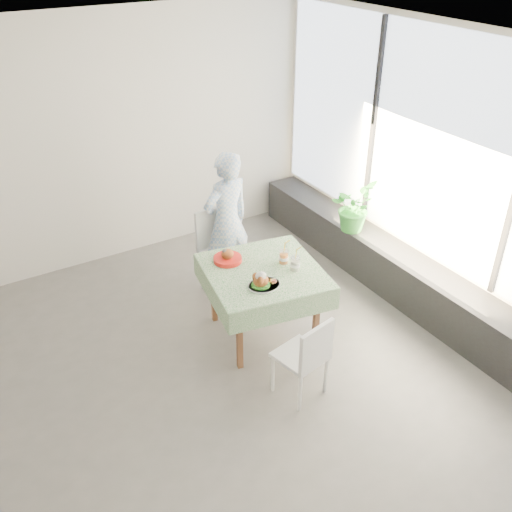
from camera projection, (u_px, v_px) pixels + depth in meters
floor at (163, 394)px, 4.94m from camera, size 6.00×6.00×0.00m
ceiling at (125, 61)px, 3.49m from camera, size 6.00×6.00×0.00m
wall_back at (58, 152)px, 6.05m from camera, size 6.00×0.02×2.80m
wall_right at (436, 174)px, 5.55m from camera, size 0.02×5.00×2.80m
window_pane at (438, 150)px, 5.41m from camera, size 0.01×4.80×2.18m
window_ledge at (405, 278)px, 6.06m from camera, size 0.40×4.80×0.50m
cafe_table at (263, 295)px, 5.42m from camera, size 1.20×1.20×0.74m
chair_far at (224, 267)px, 6.18m from camera, size 0.47×0.47×0.92m
chair_near at (301, 370)px, 4.84m from camera, size 0.44×0.44×0.79m
diner at (227, 222)px, 6.01m from camera, size 0.62×0.46×1.56m
main_dish at (262, 282)px, 5.02m from camera, size 0.30×0.30×0.15m
juice_cup_orange at (284, 257)px, 5.35m from camera, size 0.09×0.09×0.27m
juice_cup_lemonade at (295, 264)px, 5.25m from camera, size 0.09×0.09×0.27m
second_dish at (228, 258)px, 5.39m from camera, size 0.27×0.27×0.13m
potted_plant at (353, 207)px, 6.33m from camera, size 0.66×0.64×0.56m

